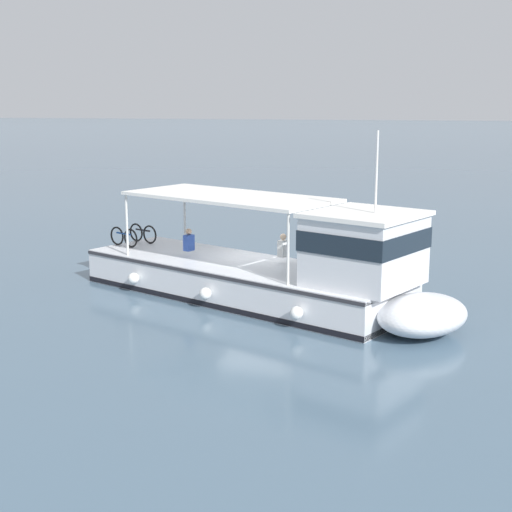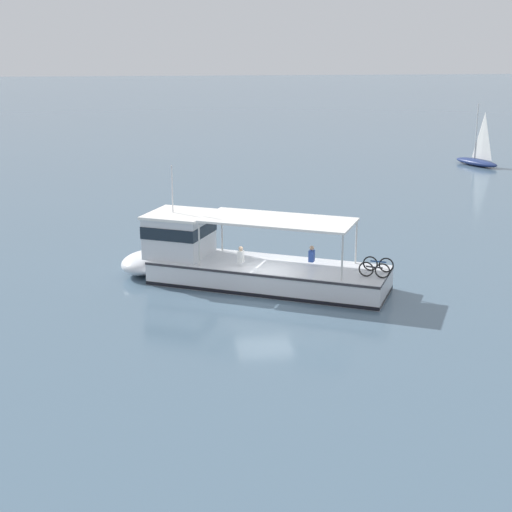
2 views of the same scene
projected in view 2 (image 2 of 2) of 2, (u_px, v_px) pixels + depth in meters
ground_plane at (265, 295)px, 33.66m from camera, size 400.00×400.00×0.00m
ferry_main at (235, 262)px, 35.06m from camera, size 8.32×12.78×5.32m
sailboat_off_stern at (477, 160)px, 67.41m from camera, size 4.97×3.13×5.40m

